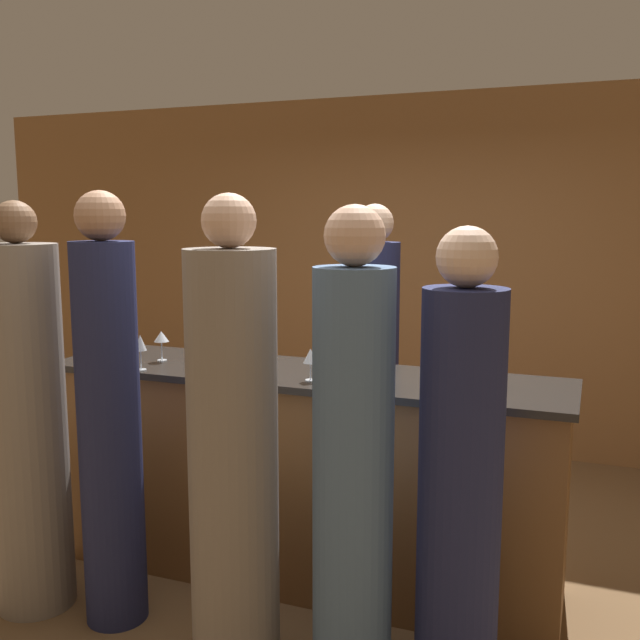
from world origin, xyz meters
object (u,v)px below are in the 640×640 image
Objects in this scene: guest_0 at (109,422)px; wine_bottle_0 at (121,336)px; guest_1 at (233,456)px; bartender at (373,377)px; guest_4 at (353,470)px; guest_2 at (460,486)px; guest_3 at (27,424)px; ice_bucket at (220,341)px.

guest_0 is 0.78m from wine_bottle_0.
wine_bottle_0 is (-1.07, 0.73, 0.30)m from guest_1.
bartender is at bearing 32.67° from wine_bottle_0.
guest_0 is 1.03× the size of guest_4.
guest_4 is 6.19× the size of wine_bottle_0.
wine_bottle_0 is at bearing 121.68° from guest_0.
guest_2 is at bearing 118.80° from bartender.
guest_3 is at bearing 176.36° from guest_1.
guest_3 is 1.63m from guest_4.
wine_bottle_0 is 1.80× the size of ice_bucket.
guest_3 is (-1.13, 0.07, -0.01)m from guest_1.
guest_0 is at bearing 4.79° from guest_3.
ice_bucket is at bearing 139.06° from guest_4.
guest_0 is 1.01× the size of guest_1.
guest_0 is 0.91m from ice_bucket.
guest_3 is at bearing -178.76° from guest_2.
guest_3 is (-0.44, -0.04, -0.05)m from guest_0.
guest_0 is 1.02× the size of guest_3.
ice_bucket is (0.08, 0.87, 0.23)m from guest_0.
ice_bucket is (0.52, 0.91, 0.27)m from guest_3.
guest_4 reaches higher than wine_bottle_0.
guest_3 is at bearing -94.89° from wine_bottle_0.
guest_0 reaches higher than ice_bucket.
guest_2 is at bearing 12.78° from guest_4.
guest_4 is 11.17× the size of ice_bucket.
ice_bucket is at bearing 149.89° from guest_2.
guest_4 is 1.48m from ice_bucket.
guest_3 is (-1.26, -1.43, -0.02)m from bartender.
guest_0 is at bearing -58.32° from wine_bottle_0.
guest_1 reaches higher than bartender.
guest_2 is 0.96× the size of guest_4.
guest_0 is (-0.82, -1.39, 0.03)m from bartender.
wine_bottle_0 is at bearing 145.65° from guest_1.
guest_4 is 1.75m from wine_bottle_0.
wine_bottle_0 is at bearing 162.57° from guest_2.
guest_4 is (-0.39, -0.09, 0.04)m from guest_2.
bartender is at bearing 104.05° from guest_4.
guest_0 is at bearing 59.62° from bartender.
guest_3 is 1.01× the size of guest_4.
guest_4 is at bearing -40.94° from ice_bucket.
guest_1 is 0.90m from guest_2.
bartender is 6.26× the size of wine_bottle_0.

